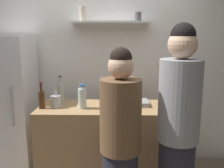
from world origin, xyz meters
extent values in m
cube|color=white|center=(0.00, 1.25, 1.30)|extent=(4.80, 0.10, 2.60)
cube|color=silver|center=(0.15, 1.09, 1.85)|extent=(0.97, 0.22, 0.02)
cylinder|color=beige|center=(-0.19, 1.09, 1.95)|extent=(0.08, 0.08, 0.18)
cylinder|color=#4C4C51|center=(0.49, 1.09, 1.92)|extent=(0.08, 0.08, 0.11)
cube|color=white|center=(-1.08, 0.85, 0.84)|extent=(0.56, 0.58, 1.69)
cylinder|color=#99999E|center=(-0.92, 0.54, 0.93)|extent=(0.02, 0.02, 0.45)
cube|color=#9E7A51|center=(0.18, 0.55, 0.47)|extent=(1.60, 0.60, 0.93)
cube|color=gray|center=(0.41, 0.61, 0.96)|extent=(0.34, 0.24, 0.05)
cylinder|color=#B2B2B7|center=(-0.43, 0.51, 1.00)|extent=(0.11, 0.11, 0.13)
cylinder|color=silver|center=(-0.42, 0.52, 1.05)|extent=(0.02, 0.02, 0.16)
cylinder|color=silver|center=(-0.43, 0.54, 1.05)|extent=(0.03, 0.01, 0.15)
cylinder|color=silver|center=(-0.43, 0.49, 1.05)|extent=(0.03, 0.01, 0.16)
cylinder|color=silver|center=(-0.43, 0.51, 1.05)|extent=(0.03, 0.03, 0.16)
cylinder|color=silver|center=(-0.42, 0.51, 1.05)|extent=(0.02, 0.02, 0.15)
cylinder|color=silver|center=(-0.43, 0.53, 1.05)|extent=(0.01, 0.01, 0.16)
cylinder|color=#B2BFB2|center=(-0.43, 0.78, 1.04)|extent=(0.08, 0.08, 0.22)
cylinder|color=#B2BFB2|center=(-0.43, 0.78, 1.18)|extent=(0.03, 0.03, 0.07)
cylinder|color=#333333|center=(-0.43, 0.78, 1.23)|extent=(0.04, 0.04, 0.02)
cylinder|color=#472814|center=(-0.57, 0.47, 1.02)|extent=(0.06, 0.06, 0.18)
cylinder|color=#472814|center=(-0.57, 0.47, 1.16)|extent=(0.03, 0.03, 0.09)
cylinder|color=maroon|center=(-0.57, 0.47, 1.21)|extent=(0.03, 0.03, 0.02)
cylinder|color=silver|center=(-0.14, 0.48, 1.04)|extent=(0.09, 0.09, 0.21)
cylinder|color=silver|center=(-0.14, 0.48, 1.16)|extent=(0.05, 0.05, 0.03)
cylinder|color=blue|center=(-0.14, 0.48, 1.18)|extent=(0.06, 0.06, 0.02)
cylinder|color=gray|center=(0.73, -0.13, 1.18)|extent=(0.34, 0.34, 0.67)
sphere|color=#D8AD8C|center=(0.73, -0.13, 1.63)|extent=(0.23, 0.23, 0.23)
sphere|color=black|center=(0.73, -0.13, 1.70)|extent=(0.19, 0.19, 0.19)
cylinder|color=brown|center=(0.26, -0.15, 1.06)|extent=(0.34, 0.34, 0.60)
sphere|color=#D8AD8C|center=(0.26, -0.15, 1.46)|extent=(0.21, 0.21, 0.21)
sphere|color=black|center=(0.26, -0.15, 1.52)|extent=(0.17, 0.17, 0.17)
camera|label=1|loc=(0.22, -2.09, 1.70)|focal=40.23mm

